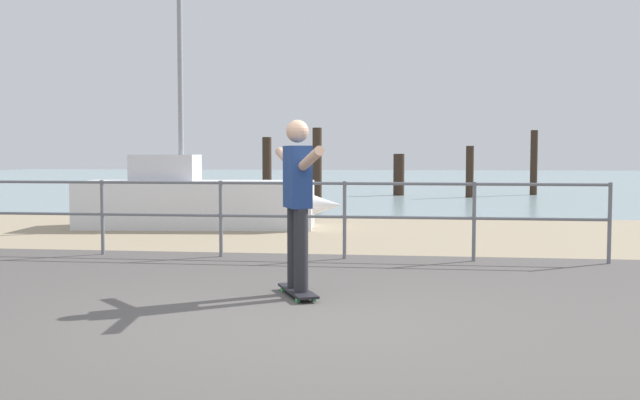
% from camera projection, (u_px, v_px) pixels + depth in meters
% --- Properties ---
extents(ground_plane, '(24.00, 10.00, 0.04)m').
position_uv_depth(ground_plane, '(278.00, 356.00, 5.01)').
color(ground_plane, '#514C49').
rests_on(ground_plane, ground).
extents(beach_strip, '(24.00, 6.00, 0.04)m').
position_uv_depth(beach_strip, '(361.00, 233.00, 12.93)').
color(beach_strip, tan).
rests_on(beach_strip, ground).
extents(sea_surface, '(72.00, 50.00, 0.04)m').
position_uv_depth(sea_surface, '(396.00, 180.00, 40.64)').
color(sea_surface, '#849EA3').
rests_on(sea_surface, ground).
extents(railing_fence, '(10.13, 0.05, 1.05)m').
position_uv_depth(railing_fence, '(221.00, 207.00, 9.73)').
color(railing_fence, slate).
rests_on(railing_fence, ground).
extents(sailboat, '(5.03, 1.82, 4.78)m').
position_uv_depth(sailboat, '(206.00, 201.00, 13.70)').
color(sailboat, silver).
rests_on(sailboat, ground).
extents(skateboard, '(0.52, 0.81, 0.08)m').
position_uv_depth(skateboard, '(298.00, 291.00, 7.03)').
color(skateboard, black).
rests_on(skateboard, ground).
extents(skateboarder, '(0.69, 1.35, 1.65)m').
position_uv_depth(skateboarder, '(297.00, 194.00, 6.98)').
color(skateboarder, '#26262B').
rests_on(skateboarder, skateboard).
extents(groyne_post_0, '(0.32, 0.32, 2.02)m').
position_uv_depth(groyne_post_0, '(267.00, 166.00, 25.24)').
color(groyne_post_0, '#332319').
rests_on(groyne_post_0, ground).
extents(groyne_post_1, '(0.27, 0.27, 2.19)m').
position_uv_depth(groyne_post_1, '(317.00, 165.00, 21.02)').
color(groyne_post_1, '#332319').
rests_on(groyne_post_1, ground).
extents(groyne_post_2, '(0.37, 0.37, 1.43)m').
position_uv_depth(groyne_post_2, '(399.00, 175.00, 24.55)').
color(groyne_post_2, '#332319').
rests_on(groyne_post_2, ground).
extents(groyne_post_3, '(0.25, 0.25, 1.69)m').
position_uv_depth(groyne_post_3, '(470.00, 172.00, 23.31)').
color(groyne_post_3, '#332319').
rests_on(groyne_post_3, ground).
extents(groyne_post_4, '(0.24, 0.24, 2.24)m').
position_uv_depth(groyne_post_4, '(534.00, 163.00, 24.78)').
color(groyne_post_4, '#332319').
rests_on(groyne_post_4, ground).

